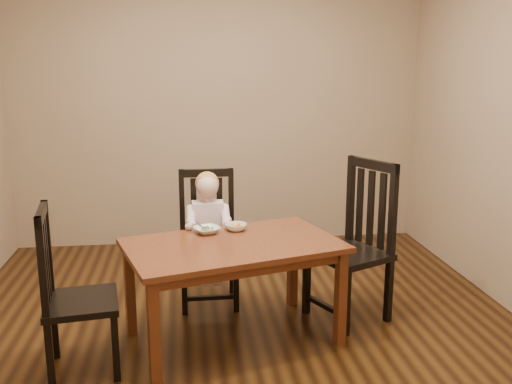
{
  "coord_description": "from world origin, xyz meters",
  "views": [
    {
      "loc": [
        -0.35,
        -3.63,
        1.78
      ],
      "look_at": [
        0.15,
        0.25,
        0.9
      ],
      "focal_mm": 40.0,
      "sensor_mm": 36.0,
      "label": 1
    }
  ],
  "objects": [
    {
      "name": "room",
      "position": [
        0.0,
        0.0,
        1.35
      ],
      "size": [
        4.01,
        4.01,
        2.71
      ],
      "color": "#42260D",
      "rests_on": "ground"
    },
    {
      "name": "dining_table",
      "position": [
        -0.06,
        -0.17,
        0.59
      ],
      "size": [
        1.5,
        1.14,
        0.67
      ],
      "rotation": [
        0.0,
        0.0,
        0.28
      ],
      "color": "#472510",
      "rests_on": "room"
    },
    {
      "name": "chair_child",
      "position": [
        -0.19,
        0.48,
        0.48
      ],
      "size": [
        0.44,
        0.42,
        1.01
      ],
      "rotation": [
        0.0,
        0.0,
        3.14
      ],
      "color": "black",
      "rests_on": "room"
    },
    {
      "name": "chair_left",
      "position": [
        -1.02,
        -0.44,
        0.48
      ],
      "size": [
        0.47,
        0.49,
        1.0
      ],
      "rotation": [
        0.0,
        0.0,
        -1.43
      ],
      "color": "black",
      "rests_on": "room"
    },
    {
      "name": "chair_right",
      "position": [
        0.83,
        0.09,
        0.54
      ],
      "size": [
        0.63,
        0.64,
        1.13
      ],
      "rotation": [
        0.0,
        0.0,
        2.03
      ],
      "color": "black",
      "rests_on": "room"
    },
    {
      "name": "toddler",
      "position": [
        -0.19,
        0.43,
        0.62
      ],
      "size": [
        0.31,
        0.39,
        0.53
      ],
      "primitive_type": null,
      "rotation": [
        0.0,
        0.0,
        3.14
      ],
      "color": "silver",
      "rests_on": "chair_child"
    },
    {
      "name": "bowl_peas",
      "position": [
        -0.21,
        0.06,
        0.69
      ],
      "size": [
        0.22,
        0.22,
        0.04
      ],
      "primitive_type": "imported",
      "rotation": [
        0.0,
        0.0,
        0.41
      ],
      "color": "white",
      "rests_on": "dining_table"
    },
    {
      "name": "bowl_veg",
      "position": [
        -0.01,
        0.1,
        0.69
      ],
      "size": [
        0.2,
        0.2,
        0.05
      ],
      "primitive_type": "imported",
      "rotation": [
        0.0,
        0.0,
        0.43
      ],
      "color": "white",
      "rests_on": "dining_table"
    },
    {
      "name": "fork",
      "position": [
        -0.24,
        0.03,
        0.71
      ],
      "size": [
        0.08,
        0.11,
        0.05
      ],
      "rotation": [
        0.0,
        0.0,
        0.6
      ],
      "color": "silver",
      "rests_on": "bowl_peas"
    }
  ]
}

